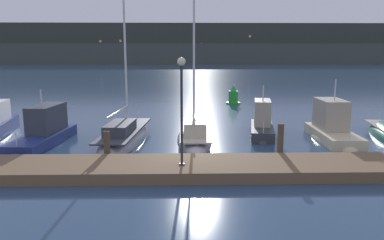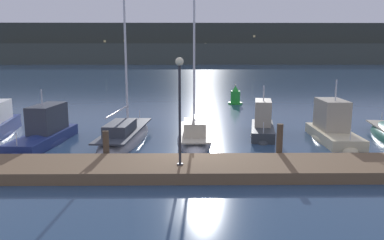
{
  "view_description": "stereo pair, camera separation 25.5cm",
  "coord_description": "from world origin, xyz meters",
  "views": [
    {
      "loc": [
        -0.48,
        -16.42,
        4.89
      ],
      "look_at": [
        0.0,
        3.53,
        1.2
      ],
      "focal_mm": 35.0,
      "sensor_mm": 36.0,
      "label": 1
    },
    {
      "loc": [
        -0.22,
        -16.42,
        4.89
      ],
      "look_at": [
        0.0,
        3.53,
        1.2
      ],
      "focal_mm": 35.0,
      "sensor_mm": 36.0,
      "label": 2
    }
  ],
  "objects": [
    {
      "name": "motorboat_berth_5",
      "position": [
        4.17,
        5.07,
        0.38
      ],
      "size": [
        2.19,
        4.95,
        3.39
      ],
      "color": "#2D3338",
      "rests_on": "ground"
    },
    {
      "name": "ground_plane",
      "position": [
        0.0,
        0.0,
        0.0
      ],
      "size": [
        400.0,
        400.0,
        0.0
      ],
      "primitive_type": "plane",
      "color": "navy"
    },
    {
      "name": "hillside_backdrop",
      "position": [
        0.43,
        133.08,
        6.99
      ],
      "size": [
        240.0,
        23.0,
        15.19
      ],
      "color": "#333833",
      "rests_on": "ground"
    },
    {
      "name": "channel_buoy",
      "position": [
        4.22,
        18.25,
        0.68
      ],
      "size": [
        1.31,
        1.31,
        1.85
      ],
      "color": "green",
      "rests_on": "ground"
    },
    {
      "name": "motorboat_berth_2",
      "position": [
        -7.9,
        3.16,
        0.31
      ],
      "size": [
        2.28,
        6.31,
        3.58
      ],
      "color": "navy",
      "rests_on": "ground"
    },
    {
      "name": "motorboat_berth_6",
      "position": [
        7.84,
        3.78,
        0.39
      ],
      "size": [
        2.15,
        5.52,
        3.93
      ],
      "color": "beige",
      "rests_on": "ground"
    },
    {
      "name": "mooring_pile_2",
      "position": [
        3.87,
        -0.22,
        0.85
      ],
      "size": [
        0.28,
        0.28,
        1.71
      ],
      "primitive_type": "cylinder",
      "color": "#4C3D2D",
      "rests_on": "ground"
    },
    {
      "name": "dock_lamppost",
      "position": [
        -0.54,
        -2.17,
        3.25
      ],
      "size": [
        0.32,
        0.32,
        4.21
      ],
      "color": "#2D2D33",
      "rests_on": "dock"
    },
    {
      "name": "dock",
      "position": [
        0.0,
        -1.87,
        0.23
      ],
      "size": [
        32.73,
        2.8,
        0.45
      ],
      "primitive_type": "cube",
      "color": "brown",
      "rests_on": "ground"
    },
    {
      "name": "sailboat_berth_3",
      "position": [
        -3.72,
        3.87,
        0.12
      ],
      "size": [
        2.72,
        8.39,
        12.62
      ],
      "color": "gray",
      "rests_on": "ground"
    },
    {
      "name": "sailboat_berth_4",
      "position": [
        0.13,
        3.83,
        0.15
      ],
      "size": [
        1.88,
        6.62,
        9.94
      ],
      "color": "gray",
      "rests_on": "ground"
    },
    {
      "name": "mooring_pile_1",
      "position": [
        -3.87,
        -0.22,
        0.7
      ],
      "size": [
        0.28,
        0.28,
        1.41
      ],
      "primitive_type": "cylinder",
      "color": "#4C3D2D",
      "rests_on": "ground"
    }
  ]
}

